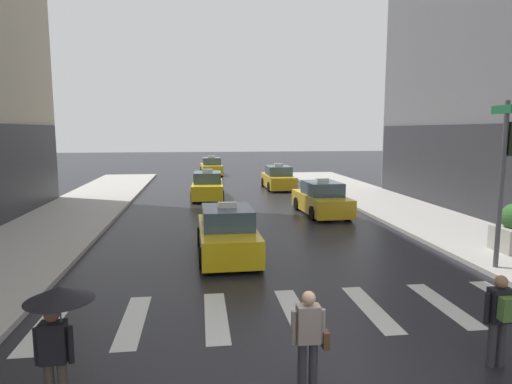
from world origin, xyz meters
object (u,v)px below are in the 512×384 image
Objects in this scene: traffic_light_pole at (507,161)px; taxi_fifth at (211,167)px; pedestrian_with_backpack at (500,314)px; pedestrian_with_handbag at (309,335)px; taxi_second at (321,200)px; taxi_third at (208,187)px; pedestrian_with_umbrella at (57,316)px; taxi_fourth at (278,179)px; taxi_lead at (227,234)px.

traffic_light_pole reaches higher than taxi_fifth.
pedestrian_with_handbag is (-3.45, -0.28, -0.04)m from pedestrian_with_backpack.
pedestrian_with_backpack and pedestrian_with_handbag have the same top height.
taxi_second is 8.07m from taxi_third.
pedestrian_with_umbrella is (-10.69, -5.32, -1.74)m from traffic_light_pole.
taxi_fourth is 24.23m from pedestrian_with_backpack.
traffic_light_pole is at bearing -19.56° from taxi_lead.
taxi_fourth is at bearing 74.26° from taxi_lead.
pedestrian_with_umbrella is at bearing -107.11° from taxi_fourth.
taxi_lead and taxi_fourth have the same top height.
pedestrian_with_handbag is at bearing -175.41° from pedestrian_with_backpack.
pedestrian_with_backpack is at bearing -77.25° from taxi_third.
traffic_light_pole reaches higher than taxi_lead.
traffic_light_pole is 2.91× the size of pedestrian_with_backpack.
taxi_lead and taxi_third have the same top height.
taxi_fourth reaches higher than pedestrian_with_backpack.
taxi_second is at bearing -87.60° from taxi_fourth.
taxi_fourth is at bearing 72.89° from pedestrian_with_umbrella.
taxi_third is 6.36m from taxi_fourth.
taxi_second is 1.00× the size of taxi_fifth.
taxi_third is at bearing 132.56° from taxi_second.
taxi_second is 1.01× the size of taxi_fourth.
taxi_lead is 2.36× the size of pedestrian_with_umbrella.
taxi_fourth is at bearing 99.13° from traffic_light_pole.
pedestrian_with_backpack is (-0.44, -24.22, 0.25)m from taxi_fourth.
traffic_light_pole is 10.20m from taxi_second.
taxi_third is at bearing -92.50° from taxi_fifth.
taxi_third is at bearing 91.72° from taxi_lead.
pedestrian_with_umbrella reaches higher than pedestrian_with_handbag.
taxi_lead is (-7.77, 2.76, -2.53)m from traffic_light_pole.
taxi_third is 2.79× the size of pedestrian_with_handbag.
taxi_second is at bearing -47.44° from taxi_third.
pedestrian_with_umbrella is 3.74m from pedestrian_with_handbag.
taxi_second is at bearing 105.83° from traffic_light_pole.
pedestrian_with_umbrella is (-7.58, -24.64, 0.79)m from taxi_fourth.
taxi_second and taxi_third have the same top height.
pedestrian_with_umbrella is (-2.91, -8.08, 0.79)m from taxi_lead.
taxi_fifth is at bearing 112.67° from taxi_fourth.
taxi_fifth is at bearing 96.52° from pedestrian_with_backpack.
taxi_third is 2.79× the size of pedestrian_with_backpack.
pedestrian_with_umbrella is at bearing -96.96° from taxi_third.
traffic_light_pole is 19.73m from taxi_fourth.
traffic_light_pole is 1.04× the size of taxi_third.
pedestrian_with_umbrella is at bearing -95.14° from taxi_fifth.
pedestrian_with_umbrella is (-2.53, -20.77, 0.79)m from taxi_third.
taxi_fourth is 25.79m from pedestrian_with_umbrella.
taxi_fourth reaches higher than pedestrian_with_handbag.
taxi_fifth is (-4.83, 20.40, 0.00)m from taxi_second.
taxi_second is 15.30m from pedestrian_with_handbag.
taxi_second is 1.01× the size of taxi_third.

